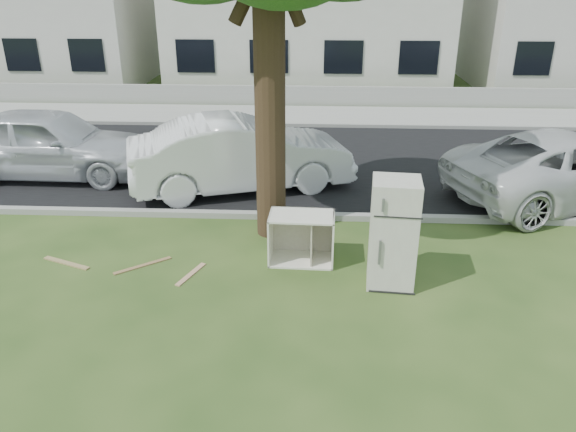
{
  "coord_description": "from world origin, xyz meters",
  "views": [
    {
      "loc": [
        0.39,
        -7.83,
        4.62
      ],
      "look_at": [
        -0.03,
        0.6,
        0.87
      ],
      "focal_mm": 35.0,
      "sensor_mm": 36.0,
      "label": 1
    }
  ],
  "objects_px": {
    "car_right": "(569,166)",
    "cabinet": "(302,238)",
    "fridge": "(393,233)",
    "car_center": "(241,154)",
    "car_left": "(49,143)"
  },
  "relations": [
    {
      "from": "car_center",
      "to": "car_left",
      "type": "bearing_deg",
      "value": 64.24
    },
    {
      "from": "car_center",
      "to": "car_right",
      "type": "xyz_separation_m",
      "value": [
        7.07,
        -0.28,
        -0.07
      ]
    },
    {
      "from": "fridge",
      "to": "cabinet",
      "type": "height_order",
      "value": "fridge"
    },
    {
      "from": "car_right",
      "to": "car_left",
      "type": "distance_m",
      "value": 11.76
    },
    {
      "from": "fridge",
      "to": "car_center",
      "type": "height_order",
      "value": "fridge"
    },
    {
      "from": "car_right",
      "to": "cabinet",
      "type": "bearing_deg",
      "value": 97.21
    },
    {
      "from": "cabinet",
      "to": "car_center",
      "type": "xyz_separation_m",
      "value": [
        -1.45,
        3.38,
        0.39
      ]
    },
    {
      "from": "car_right",
      "to": "fridge",
      "type": "bearing_deg",
      "value": 110.37
    },
    {
      "from": "cabinet",
      "to": "car_center",
      "type": "distance_m",
      "value": 3.7
    },
    {
      "from": "car_right",
      "to": "car_left",
      "type": "height_order",
      "value": "car_left"
    },
    {
      "from": "car_center",
      "to": "car_left",
      "type": "xyz_separation_m",
      "value": [
        -4.66,
        0.61,
        0.01
      ]
    },
    {
      "from": "fridge",
      "to": "cabinet",
      "type": "bearing_deg",
      "value": 159.54
    },
    {
      "from": "car_center",
      "to": "car_right",
      "type": "height_order",
      "value": "car_center"
    },
    {
      "from": "fridge",
      "to": "car_left",
      "type": "distance_m",
      "value": 8.86
    },
    {
      "from": "car_center",
      "to": "car_left",
      "type": "height_order",
      "value": "car_left"
    }
  ]
}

